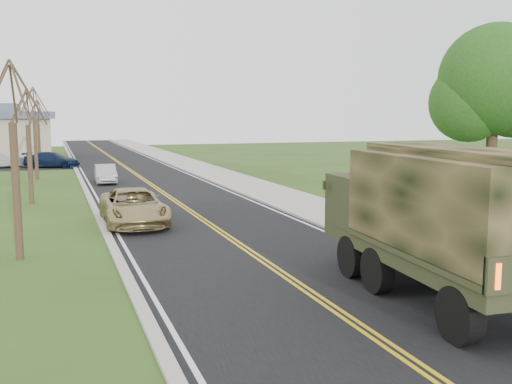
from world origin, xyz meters
name	(u,v)px	position (x,y,z in m)	size (l,w,h in m)	color
ground	(396,352)	(0.00, 0.00, 0.00)	(160.00, 160.00, 0.00)	#2F4517
road	(128,169)	(0.00, 40.00, 0.01)	(8.00, 120.00, 0.01)	black
curb_right	(176,167)	(4.15, 40.00, 0.06)	(0.30, 120.00, 0.12)	#9E998E
sidewalk_right	(196,166)	(5.90, 40.00, 0.05)	(3.20, 120.00, 0.10)	#9E998E
curb_left	(76,170)	(-4.15, 40.00, 0.05)	(0.30, 120.00, 0.10)	#9E998E
leafy_tree	(495,89)	(11.00, 10.01, 5.49)	(4.83, 4.50, 8.10)	#38281C
bare_tree_a	(15,175)	(-7.00, 10.00, 2.63)	(1.93, 2.26, 6.08)	#38281C
bare_tree_b	(29,155)	(-7.00, 22.00, 2.48)	(1.83, 2.14, 5.73)	#38281C
bare_tree_c	(35,140)	(-7.00, 34.00, 2.78)	(2.04, 2.39, 6.42)	#38281C
bare_tree_d	(39,137)	(-7.00, 46.00, 2.55)	(1.88, 2.20, 5.91)	#38281C
military_truck	(438,213)	(2.63, 2.36, 2.12)	(3.07, 7.58, 3.70)	black
suv_champagne	(134,207)	(-2.89, 14.59, 0.72)	(2.40, 5.22, 1.45)	tan
sedan_silver	(106,174)	(-2.67, 29.88, 0.61)	(1.29, 3.70, 1.22)	#BCBBC1
lot_car_navy	(52,160)	(-5.96, 43.09, 0.67)	(1.89, 4.64, 1.35)	#0E1933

